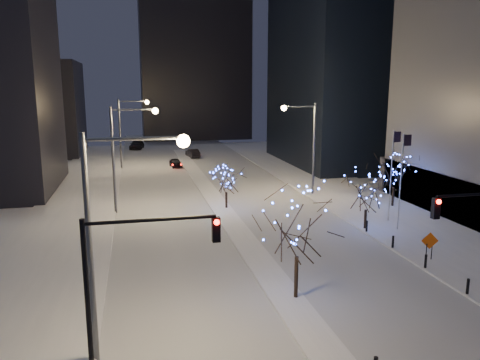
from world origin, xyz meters
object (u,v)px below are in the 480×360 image
object	(u,v)px
street_lamp_w_near	(114,216)
street_lamp_east	(306,137)
street_lamp_w_far	(127,124)
construction_sign	(430,243)
car_far	(137,145)
traffic_signal_west	(128,273)
car_near	(176,163)
holiday_tree_median_far	(226,180)
holiday_tree_plaza_near	(367,193)
street_lamp_w_mid	(124,144)
holiday_tree_plaza_far	(395,172)
car_mid	(193,153)
holiday_tree_median_near	(297,226)

from	to	relation	value
street_lamp_w_near	street_lamp_east	world-z (taller)	same
street_lamp_w_far	construction_sign	world-z (taller)	street_lamp_w_far
street_lamp_east	car_far	size ratio (longest dim) A/B	1.79
traffic_signal_west	street_lamp_w_far	bearing A→B (deg)	90.55
car_near	street_lamp_w_far	bearing A→B (deg)	169.26
holiday_tree_median_far	construction_sign	bearing A→B (deg)	-57.28
traffic_signal_west	holiday_tree_plaza_near	bearing A→B (deg)	41.68
street_lamp_w_mid	holiday_tree_plaza_far	bearing A→B (deg)	-8.57
street_lamp_w_near	holiday_tree_plaza_far	distance (m)	33.39
street_lamp_w_mid	street_lamp_east	bearing A→B (deg)	8.96
street_lamp_east	car_mid	xyz separation A→B (m)	(-8.58, 30.63, -5.73)
street_lamp_w_far	car_far	size ratio (longest dim) A/B	1.79
street_lamp_east	car_near	size ratio (longest dim) A/B	2.69
street_lamp_w_near	holiday_tree_median_near	distance (m)	10.41
street_lamp_east	holiday_tree_median_near	xyz separation A→B (m)	(-9.58, -24.21, -2.15)
holiday_tree_median_far	holiday_tree_plaza_far	distance (m)	16.52
car_far	construction_sign	world-z (taller)	construction_sign
holiday_tree_median_near	holiday_tree_plaza_near	distance (m)	14.96
traffic_signal_west	car_mid	distance (m)	61.58
street_lamp_w_near	construction_sign	size ratio (longest dim) A/B	5.15
car_far	holiday_tree_median_near	bearing A→B (deg)	-74.08
car_near	car_far	distance (m)	22.98
holiday_tree_plaza_far	holiday_tree_median_far	bearing A→B (deg)	169.77
street_lamp_east	construction_sign	size ratio (longest dim) A/B	5.15
holiday_tree_plaza_far	street_lamp_w_near	bearing A→B (deg)	-140.55
street_lamp_east	construction_sign	bearing A→B (deg)	-86.65
street_lamp_w_far	holiday_tree_median_near	world-z (taller)	street_lamp_w_far
street_lamp_w_mid	construction_sign	distance (m)	27.41
street_lamp_east	holiday_tree_plaza_far	size ratio (longest dim) A/B	1.89
street_lamp_w_near	street_lamp_w_mid	bearing A→B (deg)	90.00
car_mid	holiday_tree_median_near	size ratio (longest dim) A/B	0.69
car_far	street_lamp_east	bearing A→B (deg)	-58.88
car_far	street_lamp_w_near	bearing A→B (deg)	-81.94
street_lamp_w_near	construction_sign	world-z (taller)	street_lamp_w_near
street_lamp_w_near	car_far	xyz separation A→B (m)	(1.33, 71.79, -5.69)
holiday_tree_plaza_near	holiday_tree_plaza_far	xyz separation A→B (m)	(6.24, 6.27, 0.38)
street_lamp_w_near	car_mid	bearing A→B (deg)	79.91
car_near	holiday_tree_plaza_near	bearing A→B (deg)	-76.06
street_lamp_w_far	car_far	xyz separation A→B (m)	(1.33, 21.79, -5.69)
street_lamp_w_mid	construction_sign	bearing A→B (deg)	-41.25
street_lamp_w_far	holiday_tree_median_near	size ratio (longest dim) A/B	1.59
holiday_tree_median_far	street_lamp_w_far	bearing A→B (deg)	109.99
car_near	street_lamp_w_near	bearing A→B (deg)	-103.96
traffic_signal_west	holiday_tree_plaza_far	distance (m)	34.22
street_lamp_w_mid	street_lamp_w_near	bearing A→B (deg)	-90.00
car_far	car_mid	bearing A→B (deg)	-46.18
street_lamp_w_near	street_lamp_east	bearing A→B (deg)	55.81
traffic_signal_west	holiday_tree_median_far	xyz separation A→B (m)	(8.94, 26.07, -1.84)
street_lamp_w_far	car_near	bearing A→B (deg)	-4.56
car_mid	holiday_tree_plaza_near	world-z (taller)	holiday_tree_plaza_near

